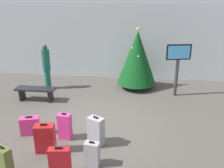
% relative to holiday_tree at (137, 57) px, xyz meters
% --- Properties ---
extents(ground_plane, '(16.00, 16.00, 0.00)m').
position_rel_holiday_tree_xyz_m(ground_plane, '(-1.28, -3.33, -1.27)').
color(ground_plane, '#514C47').
extents(back_wall, '(16.00, 0.20, 3.34)m').
position_rel_holiday_tree_xyz_m(back_wall, '(-1.28, 1.27, 0.40)').
color(back_wall, '#B7BCC1').
rests_on(back_wall, ground_plane).
extents(holiday_tree, '(1.57, 1.57, 2.46)m').
position_rel_holiday_tree_xyz_m(holiday_tree, '(0.00, 0.00, 0.00)').
color(holiday_tree, '#4C3319').
rests_on(holiday_tree, ground_plane).
extents(flight_info_kiosk, '(0.90, 0.27, 1.97)m').
position_rel_holiday_tree_xyz_m(flight_info_kiosk, '(1.50, -0.68, 0.11)').
color(flight_info_kiosk, '#333338').
rests_on(flight_info_kiosk, ground_plane).
extents(waiting_bench, '(1.43, 0.44, 0.48)m').
position_rel_holiday_tree_xyz_m(waiting_bench, '(-3.57, -1.76, -0.91)').
color(waiting_bench, black).
rests_on(waiting_bench, ground_plane).
extents(traveller_0, '(0.43, 0.43, 1.82)m').
position_rel_holiday_tree_xyz_m(traveller_0, '(-3.58, -0.56, -0.30)').
color(traveller_0, '#19594C').
rests_on(traveller_0, ground_plane).
extents(suitcase_0, '(0.47, 0.39, 0.78)m').
position_rel_holiday_tree_xyz_m(suitcase_0, '(-0.93, -4.17, -0.90)').
color(suitcase_0, '#9EA0A5').
rests_on(suitcase_0, ground_plane).
extents(suitcase_1, '(0.34, 0.23, 0.61)m').
position_rel_holiday_tree_xyz_m(suitcase_1, '(-0.87, -4.98, -0.99)').
color(suitcase_1, '#9EA0A5').
rests_on(suitcase_1, ground_plane).
extents(suitcase_2, '(0.55, 0.35, 0.54)m').
position_rel_holiday_tree_xyz_m(suitcase_2, '(-2.80, -3.93, -1.02)').
color(suitcase_2, '#E5388C').
rests_on(suitcase_2, ground_plane).
extents(suitcase_3, '(0.43, 0.33, 0.83)m').
position_rel_holiday_tree_xyz_m(suitcase_3, '(-2.53, -5.68, -0.87)').
color(suitcase_3, '#59602D').
rests_on(suitcase_3, ground_plane).
extents(suitcase_4, '(0.50, 0.34, 0.76)m').
position_rel_holiday_tree_xyz_m(suitcase_4, '(-2.09, -4.62, -0.91)').
color(suitcase_4, '#B2191E').
rests_on(suitcase_4, ground_plane).
extents(suitcase_5, '(0.35, 0.24, 0.75)m').
position_rel_holiday_tree_xyz_m(suitcase_5, '(-1.79, -4.02, -0.92)').
color(suitcase_5, '#E5388C').
rests_on(suitcase_5, ground_plane).
extents(suitcase_6, '(0.44, 0.22, 0.83)m').
position_rel_holiday_tree_xyz_m(suitcase_6, '(-1.40, -5.57, -0.87)').
color(suitcase_6, '#B2191E').
rests_on(suitcase_6, ground_plane).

